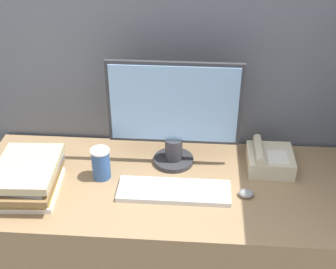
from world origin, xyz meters
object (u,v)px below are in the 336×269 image
at_px(monitor, 174,115).
at_px(book_stack, 29,178).
at_px(mouse, 246,193).
at_px(keyboard, 174,191).
at_px(desk_telephone, 269,159).
at_px(coffee_cup, 101,164).

distance_m(monitor, book_stack, 0.62).
bearing_deg(mouse, keyboard, -179.65).
bearing_deg(desk_telephone, monitor, 178.08).
bearing_deg(monitor, book_stack, -155.96).
xyz_separation_m(monitor, mouse, (0.29, -0.21, -0.22)).
relative_size(monitor, desk_telephone, 2.85).
bearing_deg(keyboard, desk_telephone, 27.21).
height_order(keyboard, desk_telephone, desk_telephone).
distance_m(monitor, desk_telephone, 0.44).
distance_m(mouse, book_stack, 0.84).
relative_size(coffee_cup, book_stack, 0.41).
distance_m(coffee_cup, book_stack, 0.28).
relative_size(keyboard, book_stack, 1.37).
bearing_deg(coffee_cup, book_stack, -156.26).
height_order(monitor, keyboard, monitor).
bearing_deg(monitor, coffee_cup, -155.68).
relative_size(keyboard, desk_telephone, 2.32).
bearing_deg(book_stack, monitor, 24.04).
xyz_separation_m(monitor, book_stack, (-0.54, -0.24, -0.17)).
bearing_deg(mouse, desk_telephone, 61.66).
distance_m(mouse, coffee_cup, 0.59).
relative_size(book_stack, desk_telephone, 1.70).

